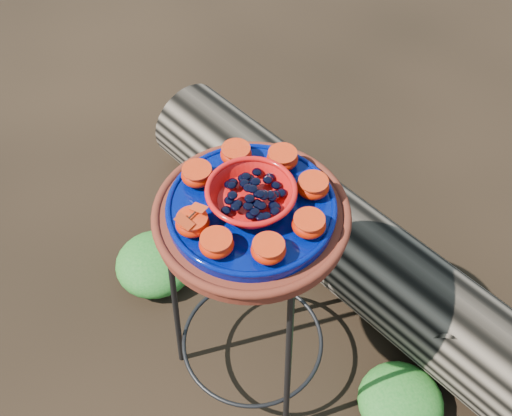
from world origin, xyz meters
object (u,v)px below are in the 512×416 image
Objects in this scene: plant_stand at (252,304)px; red_bowl at (251,197)px; terracotta_saucer at (251,217)px; cobalt_plate at (251,209)px; driftwood_log at (341,240)px.

red_bowl reaches higher than plant_stand.
terracotta_saucer reaches higher than plant_stand.
plant_stand is 0.40m from cobalt_plate.
terracotta_saucer is at bearing 0.00° from cobalt_plate.
driftwood_log is (0.03, 0.46, -0.64)m from red_bowl.
terracotta_saucer is 0.27× the size of driftwood_log.
terracotta_saucer is 0.03m from cobalt_plate.
cobalt_plate reaches higher than plant_stand.
red_bowl is at bearing 0.00° from plant_stand.
plant_stand is 0.44× the size of driftwood_log.
driftwood_log is (0.03, 0.46, -0.60)m from cobalt_plate.
red_bowl is (0.00, 0.00, 0.04)m from cobalt_plate.
red_bowl is 0.12× the size of driftwood_log.
terracotta_saucer is 2.33× the size of red_bowl.
red_bowl is at bearing -93.81° from driftwood_log.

